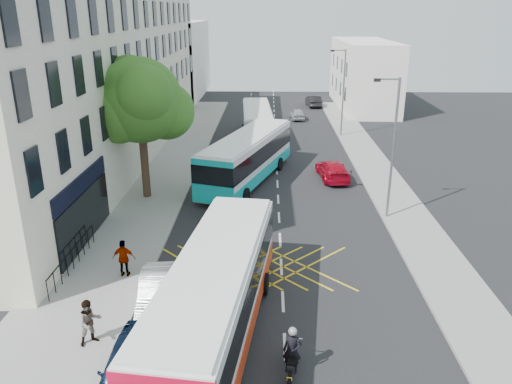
# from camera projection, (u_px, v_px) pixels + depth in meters

# --- Properties ---
(ground) EXTENTS (120.00, 120.00, 0.00)m
(ground) POSITION_uv_depth(u_px,v_px,m) (285.00, 347.00, 18.13)
(ground) COLOR black
(ground) RESTS_ON ground
(pavement_left) EXTENTS (5.00, 70.00, 0.15)m
(pavement_left) POSITION_uv_depth(u_px,v_px,m) (147.00, 197.00, 32.38)
(pavement_left) COLOR gray
(pavement_left) RESTS_ON ground
(pavement_right) EXTENTS (3.00, 70.00, 0.15)m
(pavement_right) POSITION_uv_depth(u_px,v_px,m) (395.00, 199.00, 32.00)
(pavement_right) COLOR gray
(pavement_right) RESTS_ON ground
(terrace_main) EXTENTS (8.30, 45.00, 13.50)m
(terrace_main) POSITION_uv_depth(u_px,v_px,m) (99.00, 74.00, 39.12)
(terrace_main) COLOR beige
(terrace_main) RESTS_ON ground
(terrace_far) EXTENTS (8.00, 20.00, 10.00)m
(terrace_far) POSITION_uv_depth(u_px,v_px,m) (172.00, 60.00, 68.36)
(terrace_far) COLOR silver
(terrace_far) RESTS_ON ground
(building_right) EXTENTS (6.00, 18.00, 8.00)m
(building_right) POSITION_uv_depth(u_px,v_px,m) (363.00, 74.00, 61.54)
(building_right) COLOR silver
(building_right) RESTS_ON ground
(street_tree) EXTENTS (6.30, 5.70, 8.80)m
(street_tree) POSITION_uv_depth(u_px,v_px,m) (139.00, 101.00, 30.21)
(street_tree) COLOR #382619
(street_tree) RESTS_ON pavement_left
(lamp_near) EXTENTS (1.45, 0.15, 8.00)m
(lamp_near) POSITION_uv_depth(u_px,v_px,m) (392.00, 142.00, 27.65)
(lamp_near) COLOR slate
(lamp_near) RESTS_ON pavement_right
(lamp_far) EXTENTS (1.45, 0.15, 8.00)m
(lamp_far) POSITION_uv_depth(u_px,v_px,m) (342.00, 88.00, 46.42)
(lamp_far) COLOR slate
(lamp_far) RESTS_ON pavement_right
(railings) EXTENTS (0.08, 5.60, 1.14)m
(railings) POSITION_uv_depth(u_px,v_px,m) (73.00, 258.00, 23.09)
(railings) COLOR black
(railings) RESTS_ON pavement_left
(bus_near) EXTENTS (4.19, 12.23, 3.37)m
(bus_near) POSITION_uv_depth(u_px,v_px,m) (216.00, 296.00, 18.03)
(bus_near) COLOR silver
(bus_near) RESTS_ON ground
(bus_mid) EXTENTS (6.39, 12.19, 3.36)m
(bus_mid) POSITION_uv_depth(u_px,v_px,m) (247.00, 157.00, 35.00)
(bus_mid) COLOR silver
(bus_mid) RESTS_ON ground
(bus_far) EXTENTS (3.21, 11.10, 3.09)m
(bus_far) POSITION_uv_depth(u_px,v_px,m) (257.00, 123.00, 46.20)
(bus_far) COLOR silver
(bus_far) RESTS_ON ground
(motorbike) EXTENTS (0.71, 2.10, 1.87)m
(motorbike) POSITION_uv_depth(u_px,v_px,m) (292.00, 353.00, 16.47)
(motorbike) COLOR black
(motorbike) RESTS_ON ground
(parked_car_blue) EXTENTS (1.83, 4.41, 1.49)m
(parked_car_blue) POSITION_uv_depth(u_px,v_px,m) (130.00, 367.00, 15.98)
(parked_car_blue) COLOR black
(parked_car_blue) RESTS_ON ground
(parked_car_silver) EXTENTS (2.02, 4.48, 1.43)m
(parked_car_silver) POSITION_uv_depth(u_px,v_px,m) (159.00, 293.00, 20.24)
(parked_car_silver) COLOR #B8BAC1
(parked_car_silver) RESTS_ON ground
(red_hatchback) EXTENTS (2.33, 4.77, 1.34)m
(red_hatchback) POSITION_uv_depth(u_px,v_px,m) (333.00, 170.00, 35.89)
(red_hatchback) COLOR #A7071B
(red_hatchback) RESTS_ON ground
(distant_car_grey) EXTENTS (2.19, 4.50, 1.23)m
(distant_car_grey) POSITION_uv_depth(u_px,v_px,m) (263.00, 116.00, 54.16)
(distant_car_grey) COLOR #3D3E44
(distant_car_grey) RESTS_ON ground
(distant_car_silver) EXTENTS (1.75, 3.69, 1.22)m
(distant_car_silver) POSITION_uv_depth(u_px,v_px,m) (297.00, 114.00, 55.44)
(distant_car_silver) COLOR #999BA1
(distant_car_silver) RESTS_ON ground
(distant_car_dark) EXTENTS (1.88, 4.37, 1.40)m
(distant_car_dark) POSITION_uv_depth(u_px,v_px,m) (314.00, 101.00, 62.76)
(distant_car_dark) COLOR black
(distant_car_dark) RESTS_ON ground
(pedestrian_near) EXTENTS (1.08, 1.04, 1.76)m
(pedestrian_near) POSITION_uv_depth(u_px,v_px,m) (90.00, 322.00, 17.81)
(pedestrian_near) COLOR gray
(pedestrian_near) RESTS_ON pavement_left
(pedestrian_far) EXTENTS (1.03, 0.43, 1.75)m
(pedestrian_far) POSITION_uv_depth(u_px,v_px,m) (124.00, 258.00, 22.39)
(pedestrian_far) COLOR gray
(pedestrian_far) RESTS_ON pavement_left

